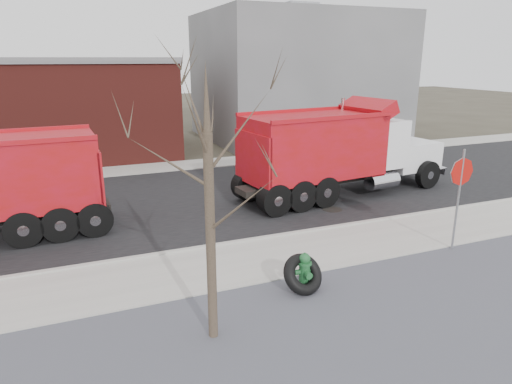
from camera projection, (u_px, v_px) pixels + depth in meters
name	position (u px, v px, depth m)	size (l,w,h in m)	color
ground	(299.00, 258.00, 12.36)	(120.00, 120.00, 0.00)	#383328
gravel_verge	(378.00, 325.00, 9.24)	(60.00, 5.00, 0.03)	slate
sidewalk	(294.00, 254.00, 12.57)	(60.00, 2.50, 0.06)	#9E9B93
curb	(275.00, 237.00, 13.72)	(60.00, 0.15, 0.11)	#9E9B93
road	(225.00, 196.00, 17.95)	(60.00, 9.40, 0.02)	black
far_sidewalk	(189.00, 165.00, 23.01)	(60.00, 2.00, 0.06)	#9E9B93
building_grey	(297.00, 77.00, 30.47)	(12.00, 10.00, 8.00)	gray
bare_tree	(209.00, 173.00, 7.96)	(3.20, 3.20, 5.20)	#382D23
fire_hydrant	(304.00, 273.00, 10.60)	(0.51, 0.50, 0.92)	#256333
truck_tire	(303.00, 274.00, 10.49)	(1.12, 0.98, 0.95)	black
stop_sign	(460.00, 183.00, 12.38)	(0.79, 0.06, 2.89)	gray
dump_truck_red_a	(338.00, 148.00, 17.61)	(9.18, 3.46, 3.65)	black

